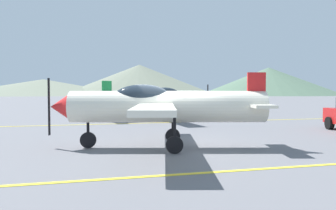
% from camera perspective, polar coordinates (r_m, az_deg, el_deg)
% --- Properties ---
extents(ground_plane, '(400.00, 400.00, 0.00)m').
position_cam_1_polar(ground_plane, '(11.77, 1.07, -7.14)').
color(ground_plane, slate).
extents(apron_line_near, '(80.00, 0.16, 0.01)m').
position_cam_1_polar(apron_line_near, '(8.32, 8.19, -11.18)').
color(apron_line_near, yellow).
rests_on(apron_line_near, ground_plane).
extents(apron_line_far, '(80.00, 0.16, 0.01)m').
position_cam_1_polar(apron_line_far, '(20.19, -5.65, -3.12)').
color(apron_line_far, yellow).
rests_on(apron_line_far, ground_plane).
extents(airplane_near, '(7.56, 8.58, 2.58)m').
position_cam_1_polar(airplane_near, '(11.46, -1.46, -0.08)').
color(airplane_near, silver).
rests_on(airplane_near, ground_plane).
extents(airplane_mid, '(7.50, 8.63, 2.58)m').
position_cam_1_polar(airplane_mid, '(22.43, -1.94, 1.16)').
color(airplane_mid, white).
rests_on(airplane_mid, ground_plane).
extents(hill_centerleft, '(80.56, 80.56, 7.01)m').
position_cam_1_polar(hill_centerleft, '(160.49, -20.37, 2.86)').
color(hill_centerleft, slate).
rests_on(hill_centerleft, ground_plane).
extents(hill_centerright, '(70.69, 70.69, 13.97)m').
position_cam_1_polar(hill_centerright, '(157.19, -4.87, 4.28)').
color(hill_centerright, slate).
rests_on(hill_centerright, ground_plane).
extents(hill_right, '(60.03, 60.03, 11.90)m').
position_cam_1_polar(hill_right, '(151.72, 16.68, 3.87)').
color(hill_right, '#4C6651').
rests_on(hill_right, ground_plane).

